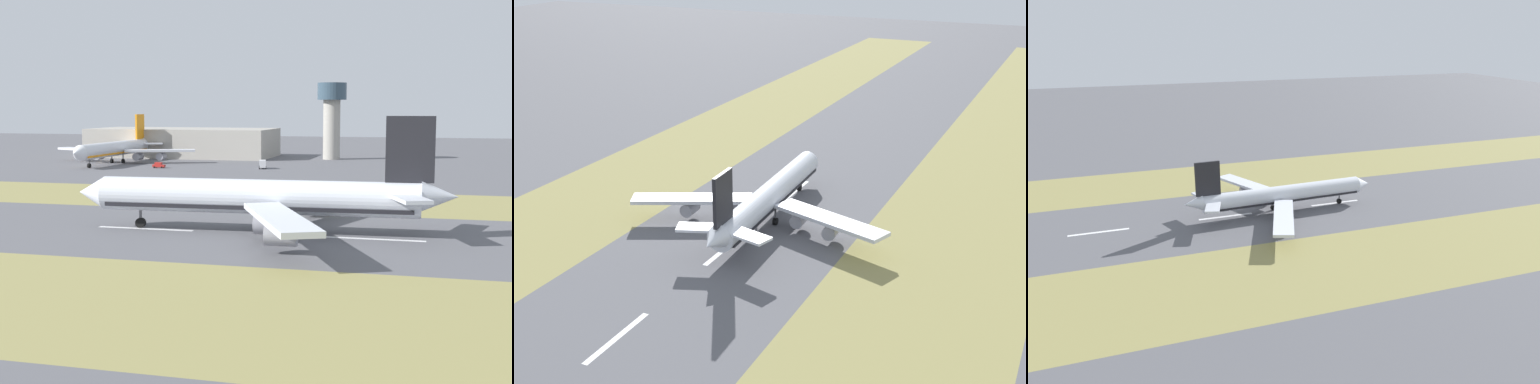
% 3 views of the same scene
% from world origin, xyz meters
% --- Properties ---
extents(ground_plane, '(800.00, 800.00, 0.00)m').
position_xyz_m(ground_plane, '(0.00, 0.00, 0.00)').
color(ground_plane, '#56565B').
extents(grass_median_west, '(40.00, 600.00, 0.01)m').
position_xyz_m(grass_median_west, '(-45.00, 0.00, 0.00)').
color(grass_median_west, olive).
rests_on(grass_median_west, ground).
extents(grass_median_east, '(40.00, 600.00, 0.01)m').
position_xyz_m(grass_median_east, '(45.00, 0.00, 0.00)').
color(grass_median_east, olive).
rests_on(grass_median_east, ground).
extents(centreline_dash_near, '(1.20, 18.00, 0.01)m').
position_xyz_m(centreline_dash_near, '(0.00, -56.20, 0.01)').
color(centreline_dash_near, silver).
rests_on(centreline_dash_near, ground).
extents(centreline_dash_mid, '(1.20, 18.00, 0.01)m').
position_xyz_m(centreline_dash_mid, '(0.00, -16.20, 0.01)').
color(centreline_dash_mid, silver).
rests_on(centreline_dash_mid, ground).
extents(centreline_dash_far, '(1.20, 18.00, 0.01)m').
position_xyz_m(centreline_dash_far, '(0.00, 23.80, 0.01)').
color(centreline_dash_far, silver).
rests_on(centreline_dash_far, ground).
extents(airplane_main_jet, '(64.06, 67.18, 20.20)m').
position_xyz_m(airplane_main_jet, '(1.96, 1.90, 6.02)').
color(airplane_main_jet, silver).
rests_on(airplane_main_jet, ground).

